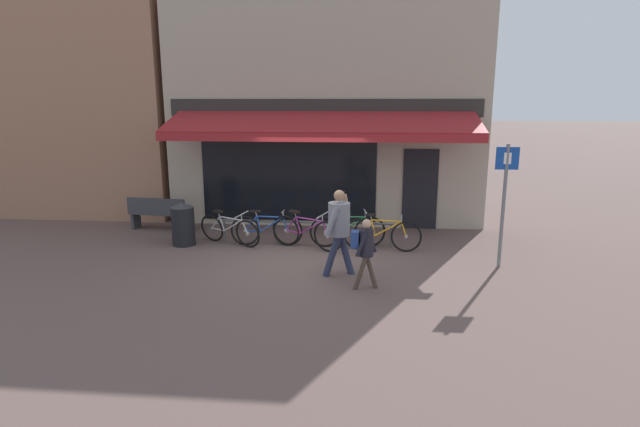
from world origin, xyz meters
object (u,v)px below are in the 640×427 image
object	(u,v)px
bicycle_silver	(229,230)
litter_bin	(183,224)
pedestrian_adult	(339,224)
bicycle_orange	(382,234)
bicycle_green	(347,231)
pedestrian_child	(365,245)
bicycle_blue	(266,230)
bicycle_purple	(306,232)
park_bench	(159,213)
parking_sign	(504,193)

from	to	relation	value
bicycle_silver	litter_bin	xyz separation A→B (m)	(-1.06, -0.11, 0.14)
pedestrian_adult	litter_bin	bearing A→B (deg)	161.93
bicycle_silver	bicycle_orange	size ratio (longest dim) A/B	0.93
bicycle_green	pedestrian_child	distance (m)	2.68
pedestrian_child	bicycle_blue	bearing A→B (deg)	137.13
bicycle_purple	bicycle_green	bearing A→B (deg)	38.98
pedestrian_child	bicycle_green	bearing A→B (deg)	104.35
bicycle_purple	bicycle_silver	bearing A→B (deg)	-160.97
park_bench	bicycle_purple	bearing A→B (deg)	-11.90
pedestrian_adult	bicycle_green	bearing A→B (deg)	94.21
bicycle_blue	bicycle_green	bearing A→B (deg)	-1.68
bicycle_purple	bicycle_orange	bearing A→B (deg)	26.13
bicycle_silver	bicycle_orange	distance (m)	3.55
bicycle_purple	bicycle_green	distance (m)	0.96
litter_bin	bicycle_silver	bearing A→B (deg)	5.73
bicycle_purple	litter_bin	bearing A→B (deg)	-156.99
bicycle_silver	bicycle_purple	distance (m)	1.84
bicycle_green	bicycle_orange	size ratio (longest dim) A/B	0.99
pedestrian_adult	litter_bin	xyz separation A→B (m)	(-3.73, 1.74, -0.51)
bicycle_green	pedestrian_child	xyz separation A→B (m)	(0.40, -2.62, 0.42)
bicycle_purple	pedestrian_child	distance (m)	2.75
parking_sign	park_bench	size ratio (longest dim) A/B	1.52
bicycle_purple	pedestrian_adult	bearing A→B (deg)	-39.54
pedestrian_child	litter_bin	bearing A→B (deg)	155.77
bicycle_purple	bicycle_green	world-z (taller)	bicycle_purple
bicycle_purple	bicycle_orange	xyz separation A→B (m)	(1.71, 0.06, -0.02)
pedestrian_adult	bicycle_purple	bearing A→B (deg)	123.27
bicycle_orange	parking_sign	xyz separation A→B (m)	(2.34, -0.97, 1.15)
bicycle_green	pedestrian_adult	world-z (taller)	pedestrian_adult
pedestrian_adult	park_bench	xyz separation A→B (m)	(-4.85, 3.02, -0.56)
bicycle_blue	bicycle_purple	world-z (taller)	bicycle_purple
bicycle_blue	bicycle_green	world-z (taller)	bicycle_green
pedestrian_adult	parking_sign	bearing A→B (deg)	20.42
bicycle_orange	pedestrian_adult	world-z (taller)	pedestrian_adult
bicycle_purple	bicycle_green	xyz separation A→B (m)	(0.93, 0.24, -0.00)
bicycle_green	park_bench	bearing A→B (deg)	161.46
bicycle_purple	parking_sign	size ratio (longest dim) A/B	0.69
bicycle_green	pedestrian_adult	size ratio (longest dim) A/B	1.03
bicycle_purple	pedestrian_adult	xyz separation A→B (m)	(0.83, -1.69, 0.63)
pedestrian_child	bicycle_purple	bearing A→B (deg)	124.87
bicycle_silver	parking_sign	xyz separation A→B (m)	(5.89, -1.08, 1.16)
pedestrian_adult	bicycle_blue	bearing A→B (deg)	140.29
bicycle_blue	park_bench	bearing A→B (deg)	157.55
park_bench	litter_bin	bearing A→B (deg)	-42.26
litter_bin	park_bench	xyz separation A→B (m)	(-1.12, 1.28, -0.04)
pedestrian_child	bicycle_orange	bearing A→B (deg)	86.70
parking_sign	bicycle_purple	bearing A→B (deg)	167.26
bicycle_silver	bicycle_blue	distance (m)	0.87
pedestrian_adult	pedestrian_child	distance (m)	0.87
bicycle_purple	litter_bin	xyz separation A→B (m)	(-2.90, 0.06, 0.11)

